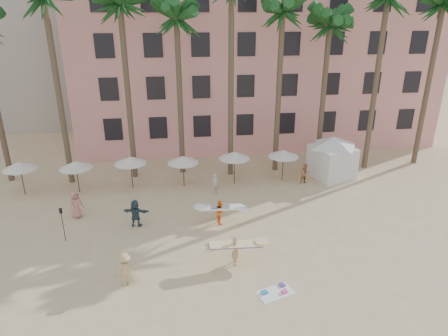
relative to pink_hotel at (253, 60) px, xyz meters
The scene contains 10 objects.
ground 28.09m from the pink_hotel, 105.07° to the right, with size 120.00×120.00×0.00m, color #D1B789.
pink_hotel is the anchor object (origin of this frame).
palm_row 13.71m from the pink_hotel, 120.56° to the right, with size 44.40×5.40×16.30m.
umbrella_row 17.73m from the pink_hotel, 126.53° to the right, with size 22.50×2.70×2.73m.
cabana 15.04m from the pink_hotel, 72.19° to the right, with size 5.62×5.62×3.50m.
beach_towel 28.31m from the pink_hotel, 98.34° to the right, with size 2.03×1.53×0.14m.
carrier_yellow 25.84m from the pink_hotel, 102.90° to the right, with size 2.98×0.99×1.72m.
carrier_white 21.68m from the pink_hotel, 106.57° to the right, with size 2.83×1.27×1.58m.
beachgoers 22.94m from the pink_hotel, 116.54° to the right, with size 17.97×12.04×1.93m.
paddle 26.60m from the pink_hotel, 126.75° to the right, with size 0.18×0.04×2.23m.
Camera 1 is at (-1.56, -16.51, 13.12)m, focal length 32.00 mm.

